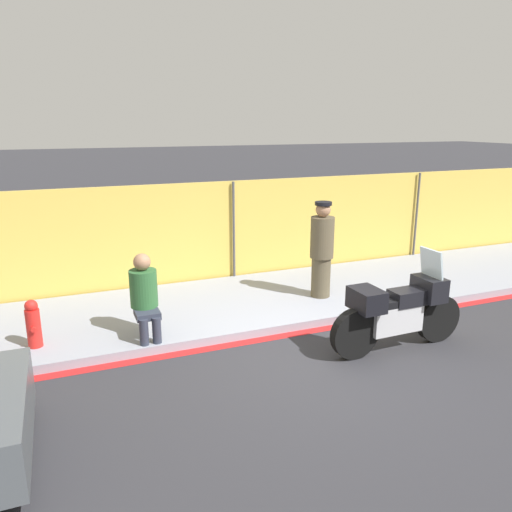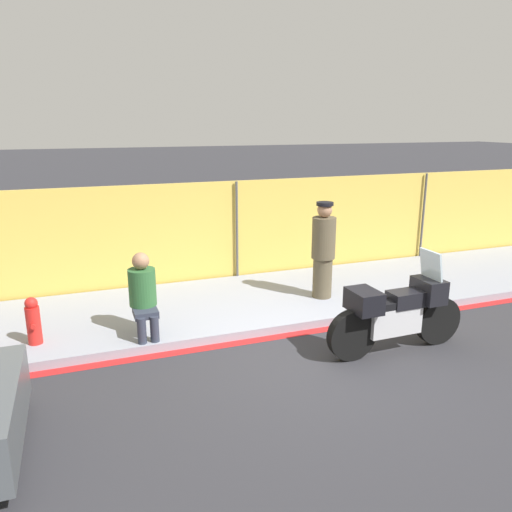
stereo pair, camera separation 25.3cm
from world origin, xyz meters
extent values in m
plane|color=#2D2D33|center=(0.00, 0.00, 0.00)|extent=(120.00, 120.00, 0.00)
cube|color=#8E93A3|center=(0.00, 2.32, 0.07)|extent=(33.58, 2.71, 0.13)
cube|color=red|center=(0.00, 0.88, 0.00)|extent=(33.58, 0.18, 0.01)
cube|color=gold|center=(0.00, 3.77, 1.03)|extent=(31.90, 0.08, 2.06)
cylinder|color=#4C4C51|center=(0.00, 3.67, 1.03)|extent=(0.05, 0.05, 2.06)
cylinder|color=#4C4C51|center=(4.52, 3.67, 1.03)|extent=(0.05, 0.05, 2.06)
cylinder|color=black|center=(1.87, -0.13, 0.36)|extent=(0.72, 0.15, 0.72)
cylinder|color=black|center=(0.41, -0.15, 0.36)|extent=(0.72, 0.15, 0.72)
cube|color=silver|center=(1.06, -0.14, 0.49)|extent=(0.81, 0.29, 0.40)
cube|color=black|center=(1.27, -0.14, 0.78)|extent=(0.52, 0.32, 0.22)
cube|color=black|center=(0.98, -0.15, 0.74)|extent=(0.60, 0.29, 0.10)
cube|color=black|center=(1.65, -0.14, 0.86)|extent=(0.33, 0.48, 0.34)
cube|color=silver|center=(1.65, -0.14, 1.24)|extent=(0.11, 0.42, 0.42)
cube|color=black|center=(0.57, -0.15, 0.84)|extent=(0.37, 0.51, 0.30)
cylinder|color=brown|center=(1.04, 1.95, 0.50)|extent=(0.34, 0.34, 0.73)
cylinder|color=brown|center=(1.04, 1.95, 1.22)|extent=(0.42, 0.42, 0.73)
sphere|color=#A37556|center=(1.04, 1.95, 1.72)|extent=(0.26, 0.26, 0.26)
cylinder|color=black|center=(1.04, 1.95, 1.83)|extent=(0.30, 0.30, 0.06)
cylinder|color=#2D3342|center=(-2.28, 1.08, 0.33)|extent=(0.13, 0.13, 0.39)
cylinder|color=#2D3342|center=(-2.10, 1.08, 0.33)|extent=(0.13, 0.13, 0.39)
cube|color=#2D3342|center=(-2.19, 1.27, 0.52)|extent=(0.34, 0.39, 0.10)
cylinder|color=#2D6033|center=(-2.19, 1.47, 0.85)|extent=(0.40, 0.40, 0.55)
sphere|color=#A37556|center=(-2.19, 1.47, 1.24)|extent=(0.25, 0.25, 0.25)
cylinder|color=red|center=(-3.71, 1.60, 0.41)|extent=(0.20, 0.20, 0.55)
sphere|color=red|center=(-3.71, 1.60, 0.74)|extent=(0.18, 0.18, 0.18)
cylinder|color=red|center=(-3.71, 1.49, 0.44)|extent=(0.07, 0.08, 0.07)
camera|label=1|loc=(-3.25, -5.54, 3.20)|focal=35.00mm
camera|label=2|loc=(-3.02, -5.63, 3.20)|focal=35.00mm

